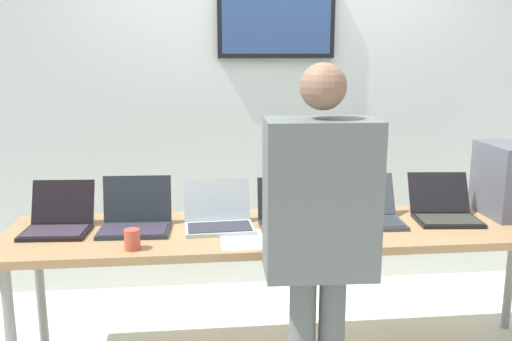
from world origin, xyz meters
The scene contains 11 objects.
back_wall centered at (0.00, 1.13, 1.34)m, with size 8.00×0.11×2.66m.
workbench centered at (0.00, 0.00, 0.73)m, with size 2.95×0.70×0.78m.
laptop_station_0 centered at (-1.20, 0.07, 0.83)m, with size 0.34×0.34×0.23m.
laptop_station_1 centered at (-0.82, 0.05, 0.84)m, with size 0.36×0.30×0.26m.
laptop_station_2 centered at (-0.39, 0.04, 0.83)m, with size 0.36×0.30×0.23m.
laptop_station_3 centered at (0.01, 0.03, 0.84)m, with size 0.37×0.27×0.24m.
laptop_station_4 centered at (0.42, 0.05, 0.83)m, with size 0.33×0.36×0.23m.
laptop_station_5 centered at (0.83, 0.05, 0.83)m, with size 0.36×0.37×0.23m.
person centered at (-0.01, -0.62, 0.99)m, with size 0.45×0.60×1.63m.
coffee_mug centered at (-0.80, -0.25, 0.83)m, with size 0.07×0.07×0.10m.
paper_sheet centered at (-0.29, -0.17, 0.78)m, with size 0.21×0.30×0.00m.
Camera 1 is at (-0.49, -2.69, 1.66)m, focal length 38.64 mm.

